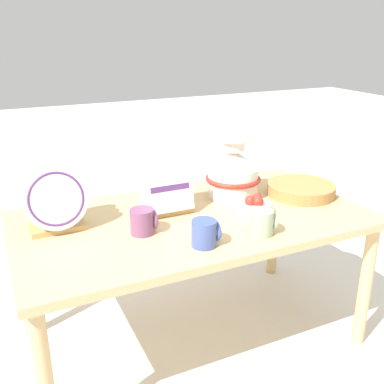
{
  "coord_description": "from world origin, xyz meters",
  "views": [
    {
      "loc": [
        -0.74,
        -1.59,
        1.39
      ],
      "look_at": [
        0.0,
        0.0,
        0.74
      ],
      "focal_mm": 42.0,
      "sensor_mm": 36.0,
      "label": 1
    }
  ],
  "objects_px": {
    "dish_rack_square_plates": "(166,191)",
    "mug_sage_glaze": "(262,222)",
    "mug_cobalt_glaze": "(205,233)",
    "mug_plum_glaze": "(143,221)",
    "wicker_charger_stack": "(301,189)",
    "ceramic_vase": "(233,172)",
    "fruit_bowl": "(254,206)",
    "dish_rack_round_plates": "(55,204)"
  },
  "relations": [
    {
      "from": "dish_rack_square_plates",
      "to": "mug_sage_glaze",
      "type": "relative_size",
      "value": 2.22
    },
    {
      "from": "mug_cobalt_glaze",
      "to": "mug_plum_glaze",
      "type": "relative_size",
      "value": 1.0
    },
    {
      "from": "wicker_charger_stack",
      "to": "ceramic_vase",
      "type": "bearing_deg",
      "value": 158.24
    },
    {
      "from": "mug_sage_glaze",
      "to": "mug_plum_glaze",
      "type": "xyz_separation_m",
      "value": [
        -0.41,
        0.2,
        0.0
      ]
    },
    {
      "from": "fruit_bowl",
      "to": "dish_rack_square_plates",
      "type": "bearing_deg",
      "value": 152.2
    },
    {
      "from": "mug_sage_glaze",
      "to": "fruit_bowl",
      "type": "distance_m",
      "value": 0.21
    },
    {
      "from": "dish_rack_round_plates",
      "to": "ceramic_vase",
      "type": "bearing_deg",
      "value": 2.45
    },
    {
      "from": "ceramic_vase",
      "to": "mug_plum_glaze",
      "type": "distance_m",
      "value": 0.56
    },
    {
      "from": "dish_rack_round_plates",
      "to": "wicker_charger_stack",
      "type": "relative_size",
      "value": 0.83
    },
    {
      "from": "ceramic_vase",
      "to": "dish_rack_round_plates",
      "type": "bearing_deg",
      "value": -177.55
    },
    {
      "from": "wicker_charger_stack",
      "to": "fruit_bowl",
      "type": "bearing_deg",
      "value": -163.09
    },
    {
      "from": "dish_rack_square_plates",
      "to": "mug_sage_glaze",
      "type": "xyz_separation_m",
      "value": [
        0.25,
        -0.37,
        -0.04
      ]
    },
    {
      "from": "ceramic_vase",
      "to": "mug_plum_glaze",
      "type": "bearing_deg",
      "value": -158.32
    },
    {
      "from": "dish_rack_square_plates",
      "to": "wicker_charger_stack",
      "type": "height_order",
      "value": "dish_rack_square_plates"
    },
    {
      "from": "ceramic_vase",
      "to": "fruit_bowl",
      "type": "height_order",
      "value": "ceramic_vase"
    },
    {
      "from": "dish_rack_square_plates",
      "to": "mug_plum_glaze",
      "type": "xyz_separation_m",
      "value": [
        -0.16,
        -0.16,
        -0.04
      ]
    },
    {
      "from": "mug_plum_glaze",
      "to": "fruit_bowl",
      "type": "xyz_separation_m",
      "value": [
        0.5,
        -0.02,
        -0.02
      ]
    },
    {
      "from": "wicker_charger_stack",
      "to": "mug_sage_glaze",
      "type": "distance_m",
      "value": 0.5
    },
    {
      "from": "dish_rack_square_plates",
      "to": "fruit_bowl",
      "type": "distance_m",
      "value": 0.39
    },
    {
      "from": "dish_rack_round_plates",
      "to": "wicker_charger_stack",
      "type": "xyz_separation_m",
      "value": [
        1.12,
        -0.09,
        -0.09
      ]
    },
    {
      "from": "mug_sage_glaze",
      "to": "fruit_bowl",
      "type": "height_order",
      "value": "mug_sage_glaze"
    },
    {
      "from": "ceramic_vase",
      "to": "dish_rack_square_plates",
      "type": "bearing_deg",
      "value": -173.16
    },
    {
      "from": "dish_rack_round_plates",
      "to": "dish_rack_square_plates",
      "type": "height_order",
      "value": "dish_rack_round_plates"
    },
    {
      "from": "mug_cobalt_glaze",
      "to": "fruit_bowl",
      "type": "xyz_separation_m",
      "value": [
        0.33,
        0.18,
        -0.02
      ]
    },
    {
      "from": "mug_cobalt_glaze",
      "to": "fruit_bowl",
      "type": "distance_m",
      "value": 0.37
    },
    {
      "from": "wicker_charger_stack",
      "to": "fruit_bowl",
      "type": "relative_size",
      "value": 2.2
    },
    {
      "from": "dish_rack_round_plates",
      "to": "fruit_bowl",
      "type": "distance_m",
      "value": 0.82
    },
    {
      "from": "mug_cobalt_glaze",
      "to": "mug_plum_glaze",
      "type": "bearing_deg",
      "value": 130.93
    },
    {
      "from": "fruit_bowl",
      "to": "dish_rack_round_plates",
      "type": "bearing_deg",
      "value": 166.83
    },
    {
      "from": "ceramic_vase",
      "to": "mug_sage_glaze",
      "type": "distance_m",
      "value": 0.43
    },
    {
      "from": "mug_sage_glaze",
      "to": "mug_cobalt_glaze",
      "type": "distance_m",
      "value": 0.24
    },
    {
      "from": "dish_rack_square_plates",
      "to": "mug_plum_glaze",
      "type": "relative_size",
      "value": 2.22
    },
    {
      "from": "ceramic_vase",
      "to": "mug_cobalt_glaze",
      "type": "height_order",
      "value": "ceramic_vase"
    },
    {
      "from": "dish_rack_round_plates",
      "to": "mug_sage_glaze",
      "type": "relative_size",
      "value": 2.61
    },
    {
      "from": "ceramic_vase",
      "to": "mug_cobalt_glaze",
      "type": "bearing_deg",
      "value": -130.79
    },
    {
      "from": "dish_rack_square_plates",
      "to": "dish_rack_round_plates",
      "type": "bearing_deg",
      "value": 178.99
    },
    {
      "from": "ceramic_vase",
      "to": "dish_rack_round_plates",
      "type": "relative_size",
      "value": 1.09
    },
    {
      "from": "ceramic_vase",
      "to": "mug_plum_glaze",
      "type": "xyz_separation_m",
      "value": [
        -0.52,
        -0.21,
        -0.07
      ]
    },
    {
      "from": "mug_cobalt_glaze",
      "to": "dish_rack_square_plates",
      "type": "bearing_deg",
      "value": 91.77
    },
    {
      "from": "mug_plum_glaze",
      "to": "dish_rack_square_plates",
      "type": "bearing_deg",
      "value": 45.62
    },
    {
      "from": "ceramic_vase",
      "to": "mug_cobalt_glaze",
      "type": "distance_m",
      "value": 0.54
    },
    {
      "from": "mug_cobalt_glaze",
      "to": "mug_sage_glaze",
      "type": "bearing_deg",
      "value": -1.65
    }
  ]
}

